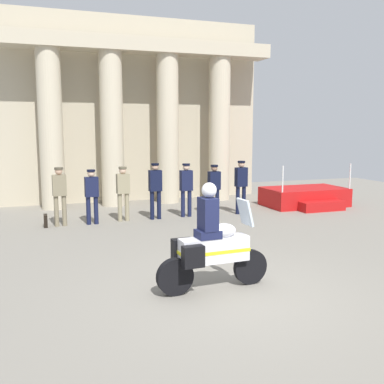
# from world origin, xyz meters

# --- Properties ---
(ground_plane) EXTENTS (28.00, 28.00, 0.00)m
(ground_plane) POSITION_xyz_m (0.00, 0.00, 0.00)
(ground_plane) COLOR gray
(colonnade_backdrop) EXTENTS (10.00, 1.67, 6.95)m
(colonnade_backdrop) POSITION_xyz_m (0.56, 9.95, 3.49)
(colonnade_backdrop) COLOR #B6AB91
(colonnade_backdrop) RESTS_ON ground_plane
(reviewing_stand) EXTENTS (2.89, 2.19, 1.56)m
(reviewing_stand) POSITION_xyz_m (6.07, 7.00, 0.32)
(reviewing_stand) COLOR #B71414
(reviewing_stand) RESTS_ON ground_plane
(officer_in_row_0) EXTENTS (0.39, 0.24, 1.70)m
(officer_in_row_0) POSITION_xyz_m (-2.49, 6.44, 1.01)
(officer_in_row_0) COLOR #7A7056
(officer_in_row_0) RESTS_ON ground_plane
(officer_in_row_1) EXTENTS (0.39, 0.24, 1.61)m
(officer_in_row_1) POSITION_xyz_m (-1.59, 6.40, 0.95)
(officer_in_row_1) COLOR #141938
(officer_in_row_1) RESTS_ON ground_plane
(officer_in_row_2) EXTENTS (0.39, 0.24, 1.66)m
(officer_in_row_2) POSITION_xyz_m (-0.64, 6.55, 0.98)
(officer_in_row_2) COLOR gray
(officer_in_row_2) RESTS_ON ground_plane
(officer_in_row_3) EXTENTS (0.39, 0.24, 1.74)m
(officer_in_row_3) POSITION_xyz_m (0.35, 6.50, 1.03)
(officer_in_row_3) COLOR black
(officer_in_row_3) RESTS_ON ground_plane
(officer_in_row_4) EXTENTS (0.39, 0.24, 1.70)m
(officer_in_row_4) POSITION_xyz_m (1.37, 6.56, 1.00)
(officer_in_row_4) COLOR #141938
(officer_in_row_4) RESTS_ON ground_plane
(officer_in_row_5) EXTENTS (0.39, 0.24, 1.63)m
(officer_in_row_5) POSITION_xyz_m (2.33, 6.58, 0.96)
(officer_in_row_5) COLOR black
(officer_in_row_5) RESTS_ON ground_plane
(officer_in_row_6) EXTENTS (0.39, 0.24, 1.75)m
(officer_in_row_6) POSITION_xyz_m (3.22, 6.43, 1.03)
(officer_in_row_6) COLOR black
(officer_in_row_6) RESTS_ON ground_plane
(motorcycle_with_rider) EXTENTS (2.09, 0.72, 1.90)m
(motorcycle_with_rider) POSITION_xyz_m (-0.28, 0.27, 0.79)
(motorcycle_with_rider) COLOR black
(motorcycle_with_rider) RESTS_ON ground_plane
(briefcase_on_ground) EXTENTS (0.10, 0.32, 0.36)m
(briefcase_on_ground) POSITION_xyz_m (-2.90, 6.47, 0.18)
(briefcase_on_ground) COLOR black
(briefcase_on_ground) RESTS_ON ground_plane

